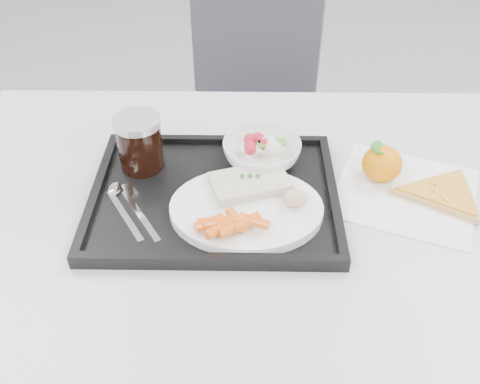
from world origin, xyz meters
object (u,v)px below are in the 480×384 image
chair (254,97)px  pizza_slice (443,193)px  cola_glass (140,142)px  table (246,225)px  tray (215,196)px  dinner_plate (246,209)px  tangerine (382,164)px  salad_bowl (262,152)px

chair → pizza_slice: size_ratio=4.38×
cola_glass → pizza_slice: cola_glass is taller
table → cola_glass: bearing=158.2°
tray → chair: bearing=83.8°
dinner_plate → tangerine: bearing=25.1°
tray → salad_bowl: bearing=48.2°
dinner_plate → pizza_slice: (0.36, 0.06, -0.01)m
dinner_plate → salad_bowl: 0.15m
cola_glass → pizza_slice: bearing=-7.2°
salad_bowl → cola_glass: bearing=-176.4°
table → chair: size_ratio=1.29×
chair → salad_bowl: (0.01, -0.64, 0.25)m
tangerine → pizza_slice: size_ratio=0.47×
tray → tangerine: size_ratio=4.51×
salad_bowl → tangerine: 0.23m
pizza_slice → table: bearing=-178.4°
dinner_plate → cola_glass: size_ratio=2.50×
salad_bowl → pizza_slice: salad_bowl is taller
tray → salad_bowl: salad_bowl is taller
chair → cola_glass: chair is taller
tray → dinner_plate: 0.08m
table → cola_glass: (-0.20, 0.08, 0.14)m
tangerine → pizza_slice: 0.12m
salad_bowl → pizza_slice: size_ratio=0.72×
table → dinner_plate: 0.11m
dinner_plate → cola_glass: 0.25m
chair → tray: chair is taller
chair → dinner_plate: size_ratio=3.44×
tray → tangerine: bearing=12.4°
tray → pizza_slice: tray is taller
table → cola_glass: size_ratio=11.11×
cola_glass → tangerine: cola_glass is taller
table → tray: tray is taller
tangerine → pizza_slice: tangerine is taller
table → tray: (-0.06, -0.00, 0.08)m
tray → pizza_slice: size_ratio=2.12×
table → tray: bearing=-177.5°
tray → pizza_slice: 0.42m
table → pizza_slice: 0.37m
tray → dinner_plate: bearing=-41.0°
salad_bowl → tangerine: size_ratio=1.53×
cola_glass → table: bearing=-21.8°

